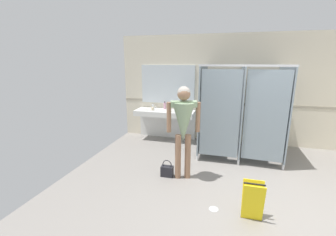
{
  "coord_description": "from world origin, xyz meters",
  "views": [
    {
      "loc": [
        -0.81,
        -3.22,
        2.14
      ],
      "look_at": [
        -1.95,
        1.03,
        1.03
      ],
      "focal_mm": 24.25,
      "sensor_mm": 36.0,
      "label": 1
    }
  ],
  "objects": [
    {
      "name": "bathroom_stalls",
      "position": [
        -0.52,
        1.94,
        1.08
      ],
      "size": [
        1.81,
        1.49,
        2.08
      ],
      "color": "gray",
      "rests_on": "ground_plane"
    },
    {
      "name": "handbag",
      "position": [
        -1.85,
        0.58,
        0.11
      ],
      "size": [
        0.23,
        0.13,
        0.33
      ],
      "color": "black",
      "rests_on": "ground_plane"
    },
    {
      "name": "person_standing",
      "position": [
        -1.55,
        0.61,
        1.1
      ],
      "size": [
        0.57,
        0.5,
        1.72
      ],
      "color": "#8C664C",
      "rests_on": "ground_plane"
    },
    {
      "name": "wall_back_tile_band",
      "position": [
        0.0,
        2.89,
        1.05
      ],
      "size": [
        7.49,
        0.01,
        0.06
      ],
      "primitive_type": "cube",
      "color": "#9E937F",
      "rests_on": "wall_back"
    },
    {
      "name": "soap_dispenser",
      "position": [
        -2.51,
        2.75,
        0.93
      ],
      "size": [
        0.07,
        0.07,
        0.21
      ],
      "color": "#D899B2",
      "rests_on": "vanity_counter"
    },
    {
      "name": "floor_drain_cover",
      "position": [
        -0.92,
        -0.21,
        0.0
      ],
      "size": [
        0.14,
        0.14,
        0.01
      ],
      "primitive_type": "cylinder",
      "color": "#B7BABF",
      "rests_on": "ground_plane"
    },
    {
      "name": "wet_floor_sign",
      "position": [
        -0.4,
        -0.29,
        0.29
      ],
      "size": [
        0.28,
        0.19,
        0.55
      ],
      "color": "yellow",
      "rests_on": "ground_plane"
    },
    {
      "name": "ground_plane",
      "position": [
        0.0,
        0.0,
        -0.05
      ],
      "size": [
        7.49,
        6.38,
        0.1
      ],
      "primitive_type": "cube",
      "color": "gray"
    },
    {
      "name": "mirror_panel",
      "position": [
        -2.46,
        2.88,
        1.51
      ],
      "size": [
        1.51,
        0.02,
        1.05
      ],
      "primitive_type": "cube",
      "color": "silver",
      "rests_on": "wall_back"
    },
    {
      "name": "wall_back",
      "position": [
        0.0,
        2.95,
        1.41
      ],
      "size": [
        7.49,
        0.12,
        2.82
      ],
      "primitive_type": "cube",
      "color": "beige",
      "rests_on": "ground_plane"
    },
    {
      "name": "paper_cup",
      "position": [
        -2.78,
        2.5,
        0.88
      ],
      "size": [
        0.07,
        0.07,
        0.09
      ],
      "primitive_type": "cylinder",
      "color": "beige",
      "rests_on": "vanity_counter"
    },
    {
      "name": "vanity_counter",
      "position": [
        -2.46,
        2.66,
        0.62
      ],
      "size": [
        1.61,
        0.58,
        0.95
      ],
      "color": "silver",
      "rests_on": "ground_plane"
    }
  ]
}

